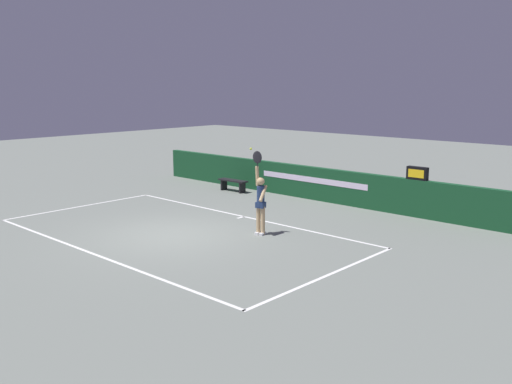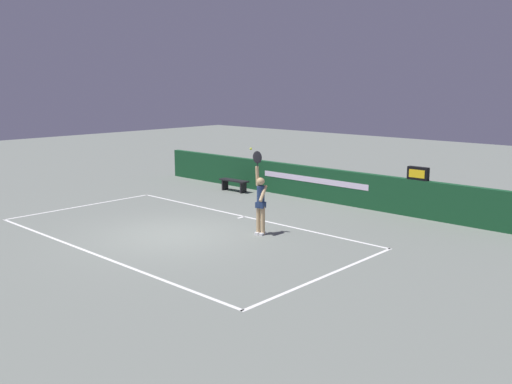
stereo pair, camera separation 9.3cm
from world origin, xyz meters
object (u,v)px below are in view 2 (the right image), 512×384
speed_display (418,173)px  courtside_bench_near (234,183)px  tennis_ball (251,149)px  tennis_player (260,201)px

speed_display → courtside_bench_near: 7.33m
speed_display → tennis_ball: size_ratio=10.24×
speed_display → tennis_ball: bearing=-114.2°
courtside_bench_near → tennis_ball: bearing=-40.7°
tennis_player → courtside_bench_near: size_ratio=1.80×
speed_display → tennis_ball: 5.70m
speed_display → courtside_bench_near: bearing=-172.9°
tennis_ball → speed_display: bearing=65.8°
speed_display → tennis_player: bearing=-114.1°
tennis_player → courtside_bench_near: tennis_player is taller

